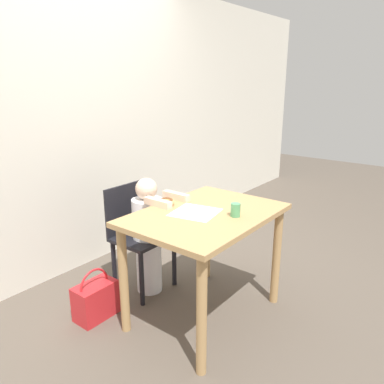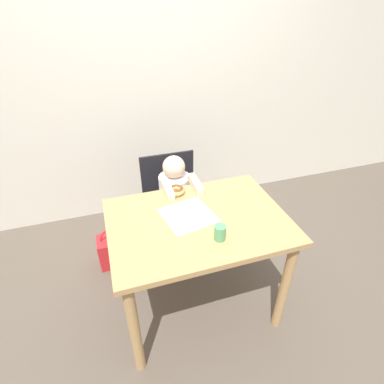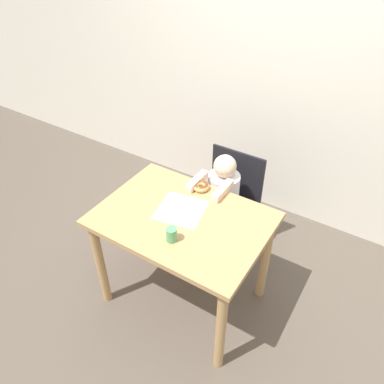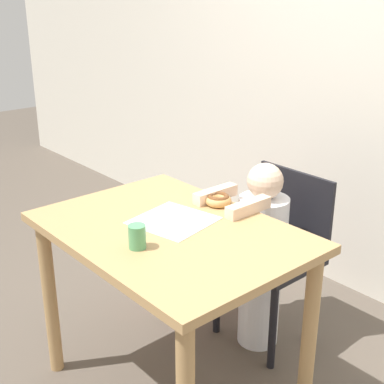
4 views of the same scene
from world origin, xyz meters
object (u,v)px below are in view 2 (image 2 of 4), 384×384
donut (176,190)px  child_figure (175,209)px  cup (220,233)px  chair (172,203)px  handbag (117,249)px

donut → child_figure: bearing=78.7°
donut → cup: size_ratio=1.29×
chair → child_figure: child_figure is taller
child_figure → cup: bearing=-85.4°
donut → handbag: bearing=147.0°
donut → chair: bearing=82.2°
donut → cup: 0.51m
donut → handbag: (-0.44, 0.29, -0.67)m
donut → cup: cup is taller
donut → handbag: 0.85m
chair → handbag: (-0.49, -0.06, -0.32)m
chair → cup: size_ratio=9.61×
handbag → cup: bearing=-55.0°
chair → donut: chair is taller
donut → handbag: size_ratio=0.30×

